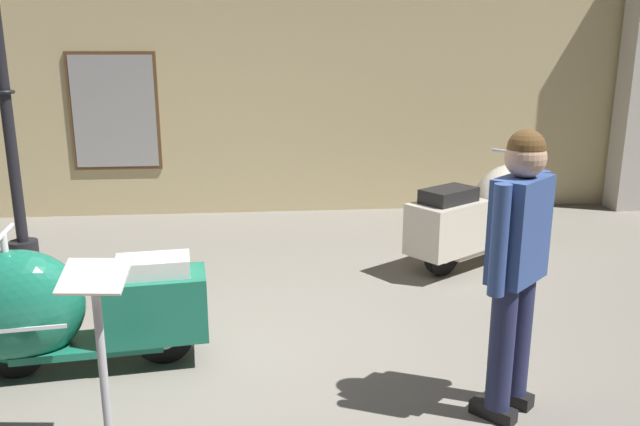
% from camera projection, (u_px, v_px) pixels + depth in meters
% --- Properties ---
extents(ground_plane, '(60.00, 60.00, 0.00)m').
position_uv_depth(ground_plane, '(276.00, 351.00, 4.45)').
color(ground_plane, slate).
extents(showroom_back_wall, '(18.00, 0.63, 3.35)m').
position_uv_depth(showroom_back_wall, '(278.00, 81.00, 7.92)').
color(showroom_back_wall, '#CCB784').
rests_on(showroom_back_wall, ground).
extents(scooter_0, '(1.64, 0.64, 0.98)m').
position_uv_depth(scooter_0, '(61.00, 308.00, 4.06)').
color(scooter_0, black).
rests_on(scooter_0, ground).
extents(scooter_1, '(1.74, 1.40, 1.07)m').
position_uv_depth(scooter_1, '(490.00, 212.00, 6.26)').
color(scooter_1, black).
rests_on(scooter_1, ground).
extents(lamppost, '(0.28, 0.28, 3.15)m').
position_uv_depth(lamppost, '(4.00, 88.00, 5.99)').
color(lamppost, black).
rests_on(lamppost, ground).
extents(visitor_0, '(0.44, 0.42, 1.66)m').
position_uv_depth(visitor_0, '(517.00, 256.00, 3.47)').
color(visitor_0, black).
rests_on(visitor_0, ground).
extents(info_stanchion, '(0.34, 0.28, 1.06)m').
position_uv_depth(info_stanchion, '(104.00, 380.00, 3.20)').
color(info_stanchion, '#333338').
rests_on(info_stanchion, ground).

